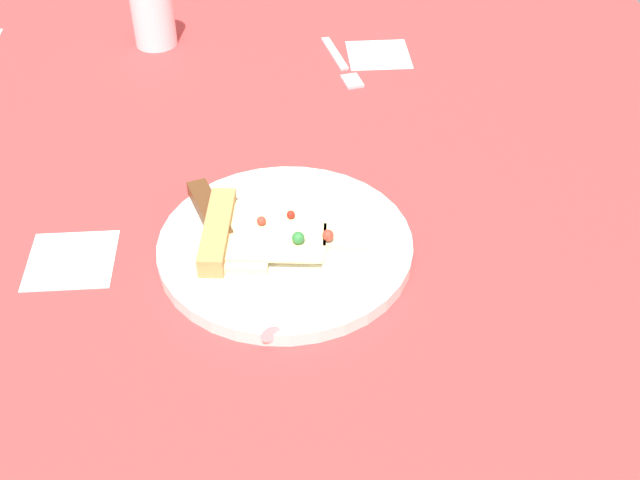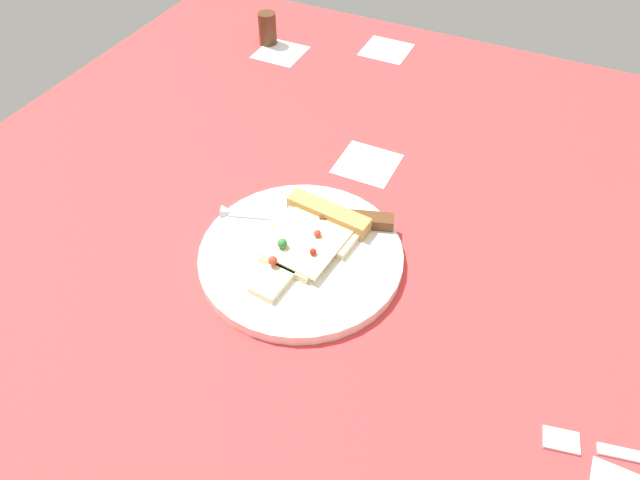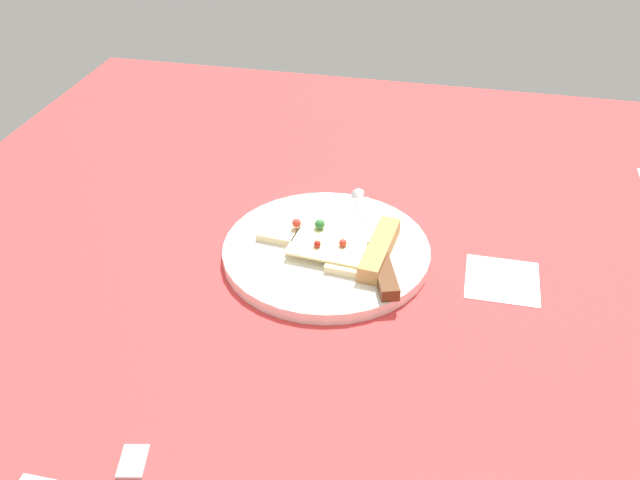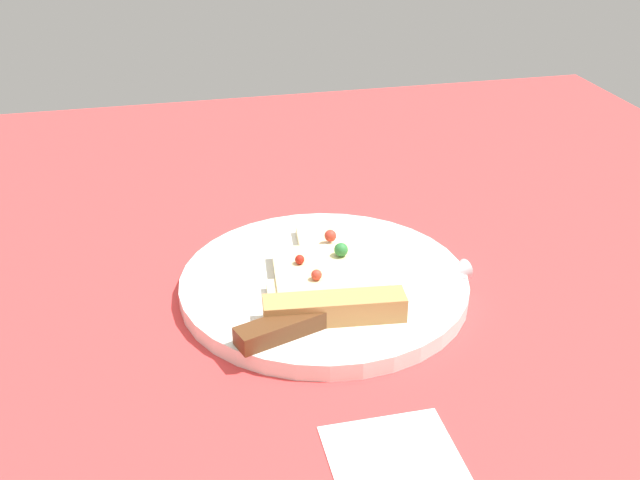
% 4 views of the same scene
% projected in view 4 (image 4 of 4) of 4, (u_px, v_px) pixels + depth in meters
% --- Properties ---
extents(ground_plane, '(1.30, 1.30, 0.03)m').
position_uv_depth(ground_plane, '(286.00, 338.00, 0.67)').
color(ground_plane, '#D13838').
rests_on(ground_plane, ground).
extents(plate, '(0.27, 0.27, 0.02)m').
position_uv_depth(plate, '(324.00, 284.00, 0.71)').
color(plate, white).
rests_on(plate, ground_plane).
extents(pizza_slice, '(0.12, 0.18, 0.03)m').
position_uv_depth(pizza_slice, '(328.00, 284.00, 0.68)').
color(pizza_slice, beige).
rests_on(pizza_slice, plate).
extents(knife, '(0.23, 0.10, 0.02)m').
position_uv_depth(knife, '(337.00, 310.00, 0.64)').
color(knife, silver).
rests_on(knife, plate).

